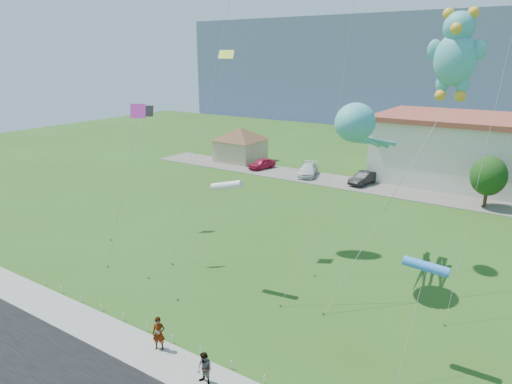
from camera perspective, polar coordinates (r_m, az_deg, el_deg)
ground at (r=27.21m, az=-6.79°, el=-17.55°), size 160.00×160.00×0.00m
sidewalk at (r=25.56m, az=-10.99°, el=-20.19°), size 80.00×2.50×0.10m
parking_strip at (r=56.16m, az=16.66°, el=0.25°), size 70.00×6.00×0.06m
hill_ridge at (r=137.81m, az=27.90°, el=13.71°), size 160.00×50.00×25.00m
pavilion at (r=68.40m, az=-1.97°, el=6.40°), size 9.20×9.20×5.00m
rope_fence at (r=26.28m, az=-8.72°, el=-18.37°), size 26.05×0.05×0.50m
tree_near at (r=52.58m, az=27.07°, el=1.80°), size 3.60×3.60×5.47m
pedestrian_left at (r=25.99m, az=-12.07°, el=-16.90°), size 0.82×0.73×1.89m
pedestrian_right at (r=23.40m, az=-6.45°, el=-21.14°), size 0.93×0.78×1.71m
parked_car_red at (r=63.75m, az=0.75°, el=3.57°), size 2.70×4.48×1.43m
parked_car_white at (r=60.34m, az=6.50°, el=2.76°), size 3.61×5.66×1.53m
parked_car_black at (r=57.54m, az=13.27°, el=1.72°), size 2.46×4.85×1.53m
octopus_kite at (r=31.25m, az=12.95°, el=7.49°), size 3.34×11.68×12.41m
teddy_bear_kite at (r=33.26m, az=23.72°, el=15.67°), size 5.90×11.04×18.17m
small_kite_pink at (r=34.91m, az=-14.94°, el=7.66°), size 1.42×4.12×11.80m
small_kite_black at (r=41.75m, az=-13.93°, el=8.14°), size 1.29×5.82×10.99m
small_kite_cyan at (r=24.13m, az=20.44°, el=-8.79°), size 0.52×4.01×5.78m
small_kite_white at (r=29.81m, az=-3.73°, el=0.71°), size 1.71×4.84×7.56m
small_kite_yellow at (r=34.84m, az=-5.03°, el=13.31°), size 1.93×8.80×15.77m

